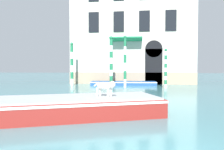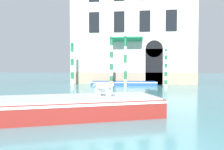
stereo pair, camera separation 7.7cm
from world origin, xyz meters
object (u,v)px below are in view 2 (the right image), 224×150
(boat_foreground, at_px, (66,106))
(mooring_pole_1, at_px, (166,68))
(boat_moored_near_palazzo, at_px, (124,83))
(mooring_pole_2, at_px, (72,64))
(dog_on_deck, at_px, (104,86))
(mooring_pole_0, at_px, (125,61))
(mooring_pole_3, at_px, (111,62))

(boat_foreground, height_order, mooring_pole_1, mooring_pole_1)
(mooring_pole_1, bearing_deg, boat_moored_near_palazzo, 143.09)
(boat_foreground, relative_size, mooring_pole_1, 2.18)
(boat_foreground, distance_m, mooring_pole_2, 13.20)
(mooring_pole_2, bearing_deg, dog_on_deck, -67.75)
(mooring_pole_0, distance_m, mooring_pole_3, 1.42)
(dog_on_deck, relative_size, mooring_pole_1, 0.26)
(dog_on_deck, distance_m, mooring_pole_0, 11.20)
(boat_moored_near_palazzo, distance_m, mooring_pole_3, 3.81)
(boat_moored_near_palazzo, xyz_separation_m, mooring_pole_1, (3.65, -2.74, 1.45))
(boat_foreground, distance_m, mooring_pole_3, 10.57)
(boat_moored_near_palazzo, relative_size, mooring_pole_3, 1.49)
(mooring_pole_0, height_order, mooring_pole_1, mooring_pole_0)
(boat_foreground, distance_m, dog_on_deck, 1.54)
(boat_foreground, relative_size, mooring_pole_0, 1.59)
(dog_on_deck, xyz_separation_m, boat_moored_near_palazzo, (-0.26, 13.39, -0.89))
(boat_moored_near_palazzo, xyz_separation_m, mooring_pole_2, (-4.79, -1.02, 1.86))
(boat_foreground, relative_size, mooring_pole_2, 1.74)
(mooring_pole_2, distance_m, mooring_pole_3, 4.54)
(mooring_pole_1, distance_m, mooring_pole_3, 4.50)
(boat_foreground, height_order, dog_on_deck, dog_on_deck)
(boat_foreground, xyz_separation_m, mooring_pole_2, (-3.71, 12.55, 1.68))
(boat_foreground, bearing_deg, mooring_pole_0, 62.15)
(dog_on_deck, xyz_separation_m, mooring_pole_2, (-5.06, 12.37, 0.97))
(boat_foreground, bearing_deg, mooring_pole_1, 45.47)
(mooring_pole_3, bearing_deg, mooring_pole_0, 40.01)
(mooring_pole_0, bearing_deg, mooring_pole_1, -8.25)
(boat_moored_near_palazzo, xyz_separation_m, mooring_pole_0, (0.29, -2.26, 2.04))
(mooring_pole_1, height_order, mooring_pole_3, mooring_pole_3)
(mooring_pole_0, relative_size, mooring_pole_3, 1.04)
(mooring_pole_1, bearing_deg, mooring_pole_0, 171.75)
(boat_foreground, bearing_deg, mooring_pole_2, 85.55)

